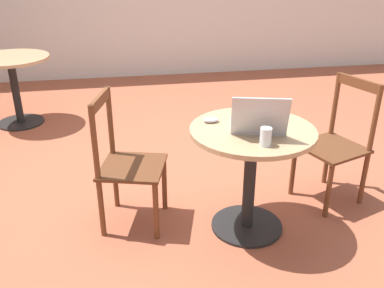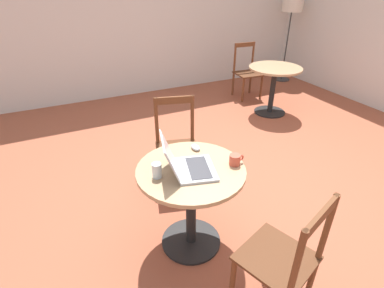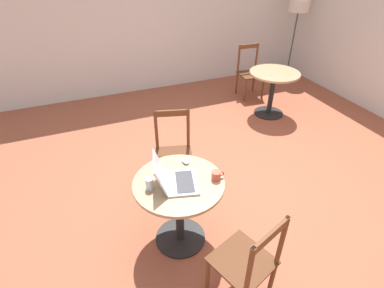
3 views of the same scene
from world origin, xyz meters
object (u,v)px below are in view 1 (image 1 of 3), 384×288
object	(u,v)px
laptop	(258,122)
drinking_glass	(266,137)
chair_near_front	(337,144)
cafe_table_near	(251,156)
cafe_table_mid	(13,75)
mug	(252,105)
chair_near_back	(126,164)
mouse	(211,120)

from	to	relation	value
laptop	drinking_glass	bearing A→B (deg)	173.17
chair_near_front	cafe_table_near	bearing A→B (deg)	109.86
cafe_table_mid	drinking_glass	bearing A→B (deg)	-143.60
cafe_table_mid	mug	bearing A→B (deg)	-135.11
chair_near_back	drinking_glass	xyz separation A→B (m)	(-0.46, -0.77, 0.33)
chair_near_back	chair_near_front	bearing A→B (deg)	-88.17
chair_near_front	drinking_glass	distance (m)	0.96
cafe_table_near	chair_near_back	size ratio (longest dim) A/B	0.86
chair_near_back	laptop	bearing A→B (deg)	-107.38
drinking_glass	chair_near_back	bearing A→B (deg)	59.10
mug	drinking_glass	world-z (taller)	drinking_glass
cafe_table_near	drinking_glass	size ratio (longest dim) A/B	7.37
cafe_table_mid	laptop	xyz separation A→B (m)	(-2.28, -1.87, 0.24)
cafe_table_near	mouse	size ratio (longest dim) A/B	7.77
cafe_table_near	laptop	world-z (taller)	laptop
chair_near_back	chair_near_front	xyz separation A→B (m)	(0.05, -1.51, 0.00)
chair_near_front	mug	bearing A→B (deg)	86.11
chair_near_front	mug	xyz separation A→B (m)	(0.04, 0.64, 0.32)
cafe_table_near	mug	world-z (taller)	mug
cafe_table_mid	chair_near_front	world-z (taller)	chair_near_front
mouse	drinking_glass	distance (m)	0.45
cafe_table_mid	mug	distance (m)	2.75
cafe_table_near	laptop	xyz separation A→B (m)	(-0.03, -0.02, 0.24)
cafe_table_near	chair_near_back	bearing A→B (deg)	74.57
chair_near_front	mug	distance (m)	0.72
chair_near_front	mug	size ratio (longest dim) A/B	7.94
chair_near_back	mug	distance (m)	0.93
chair_near_back	mug	size ratio (longest dim) A/B	7.94
chair_near_back	drinking_glass	world-z (taller)	chair_near_back
cafe_table_near	mug	distance (m)	0.39
cafe_table_near	chair_near_back	xyz separation A→B (m)	(0.22, 0.78, -0.09)
drinking_glass	mug	bearing A→B (deg)	-9.72
cafe_table_mid	chair_near_front	xyz separation A→B (m)	(-1.99, -2.58, -0.09)
cafe_table_mid	mouse	world-z (taller)	mouse
cafe_table_near	laptop	distance (m)	0.24
mug	drinking_glass	distance (m)	0.56
laptop	mouse	distance (m)	0.31
cafe_table_mid	chair_near_back	size ratio (longest dim) A/B	0.86
mouse	chair_near_back	bearing A→B (deg)	82.97
cafe_table_mid	mug	size ratio (longest dim) A/B	6.80
cafe_table_mid	chair_near_back	distance (m)	2.30
mouse	drinking_glass	size ratio (longest dim) A/B	0.95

